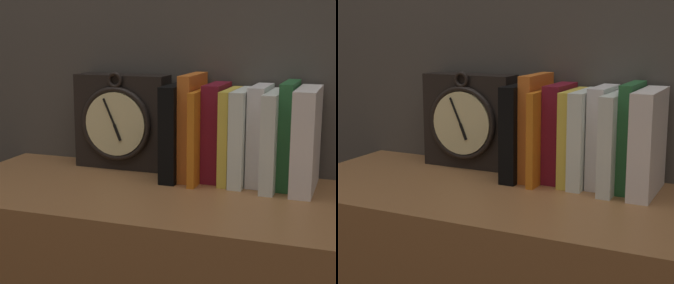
# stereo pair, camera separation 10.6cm
# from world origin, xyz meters

# --- Properties ---
(clock) EXTENTS (0.21, 0.08, 0.22)m
(clock) POSITION_xyz_m (-0.16, 0.15, 0.90)
(clock) COLOR black
(clock) RESTS_ON bookshelf
(book_slot0_black) EXTENTS (0.03, 0.15, 0.20)m
(book_slot0_black) POSITION_xyz_m (-0.02, 0.11, 0.89)
(book_slot0_black) COLOR black
(book_slot0_black) RESTS_ON bookshelf
(book_slot1_orange) EXTENTS (0.03, 0.13, 0.22)m
(book_slot1_orange) POSITION_xyz_m (0.01, 0.12, 0.90)
(book_slot1_orange) COLOR orange
(book_slot1_orange) RESTS_ON bookshelf
(book_slot2_orange) EXTENTS (0.01, 0.16, 0.19)m
(book_slot2_orange) POSITION_xyz_m (0.03, 0.11, 0.89)
(book_slot2_orange) COLOR orange
(book_slot2_orange) RESTS_ON bookshelf
(book_slot3_maroon) EXTENTS (0.03, 0.11, 0.20)m
(book_slot3_maroon) POSITION_xyz_m (0.06, 0.13, 0.89)
(book_slot3_maroon) COLOR maroon
(book_slot3_maroon) RESTS_ON bookshelf
(book_slot4_yellow) EXTENTS (0.02, 0.13, 0.19)m
(book_slot4_yellow) POSITION_xyz_m (0.09, 0.12, 0.89)
(book_slot4_yellow) COLOR yellow
(book_slot4_yellow) RESTS_ON bookshelf
(book_slot5_white) EXTENTS (0.03, 0.14, 0.19)m
(book_slot5_white) POSITION_xyz_m (0.12, 0.12, 0.89)
(book_slot5_white) COLOR white
(book_slot5_white) RESTS_ON bookshelf
(book_slot6_white) EXTENTS (0.03, 0.12, 0.20)m
(book_slot6_white) POSITION_xyz_m (0.15, 0.13, 0.89)
(book_slot6_white) COLOR white
(book_slot6_white) RESTS_ON bookshelf
(book_slot7_white) EXTENTS (0.03, 0.16, 0.19)m
(book_slot7_white) POSITION_xyz_m (0.18, 0.11, 0.89)
(book_slot7_white) COLOR silver
(book_slot7_white) RESTS_ON bookshelf
(book_slot8_green) EXTENTS (0.02, 0.12, 0.21)m
(book_slot8_green) POSITION_xyz_m (0.21, 0.12, 0.90)
(book_slot8_green) COLOR #276334
(book_slot8_green) RESTS_ON bookshelf
(book_slot9_white) EXTENTS (0.04, 0.16, 0.20)m
(book_slot9_white) POSITION_xyz_m (0.24, 0.11, 0.89)
(book_slot9_white) COLOR white
(book_slot9_white) RESTS_ON bookshelf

